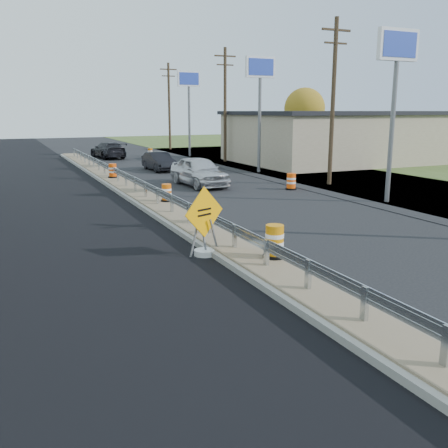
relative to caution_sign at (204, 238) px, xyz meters
name	(u,v)px	position (x,y,z in m)	size (l,w,h in m)	color
ground	(209,239)	(0.90, 1.77, -0.54)	(140.00, 140.00, 0.00)	black
milled_overlay	(47,201)	(-3.50, 11.77, -0.53)	(7.20, 120.00, 0.01)	black
median	(146,199)	(0.90, 9.77, -0.43)	(1.60, 55.00, 0.23)	gray
guardrail	(140,184)	(0.90, 10.77, 0.19)	(0.10, 46.15, 0.72)	silver
retail_building_near	(345,136)	(21.89, 21.77, 1.62)	(18.50, 12.50, 4.27)	tan
pylon_sign_south	(397,61)	(11.40, 4.77, 5.94)	(2.20, 0.30, 7.90)	slate
pylon_sign_mid	(260,78)	(11.40, 17.77, 5.94)	(2.20, 0.30, 7.90)	slate
pylon_sign_north	(189,87)	(11.40, 31.77, 5.94)	(2.20, 0.30, 7.90)	slate
utility_pole_smid	(333,99)	(12.40, 10.77, 4.40)	(1.90, 0.26, 9.40)	#473523
utility_pole_nmid	(225,103)	(12.40, 25.77, 4.40)	(1.90, 0.26, 9.40)	#473523
utility_pole_north	(169,105)	(12.40, 40.77, 4.40)	(1.90, 0.26, 9.40)	#473523
tree_far_yellow	(305,108)	(26.90, 35.77, 4.00)	(4.62, 4.62, 6.86)	#473523
caution_sign	(204,238)	(0.00, 0.00, 0.00)	(1.44, 0.64, 2.12)	white
barrel_median_near	(274,242)	(1.45, -1.70, 0.14)	(0.64, 0.64, 0.94)	black
barrel_median_mid	(167,193)	(1.45, 8.17, 0.07)	(0.54, 0.54, 0.80)	black
barrel_median_far	(113,171)	(0.96, 17.49, 0.11)	(0.59, 0.59, 0.87)	black
barrel_shoulder_near	(291,182)	(9.31, 10.08, -0.10)	(0.62, 0.62, 0.91)	black
barrel_shoulder_far	(150,153)	(7.90, 33.25, -0.16)	(0.53, 0.53, 0.78)	black
car_silver	(199,171)	(5.17, 13.53, 0.31)	(2.00, 4.97, 1.69)	silver
car_dark_mid	(159,161)	(5.28, 21.82, 0.13)	(1.41, 4.05, 1.34)	black
car_dark_far	(108,150)	(3.88, 33.15, 0.21)	(2.11, 5.18, 1.50)	black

